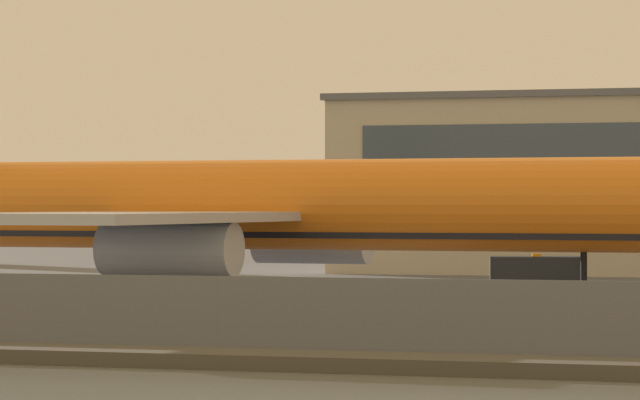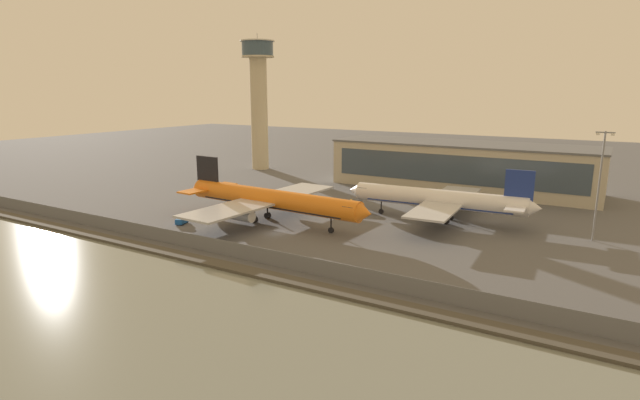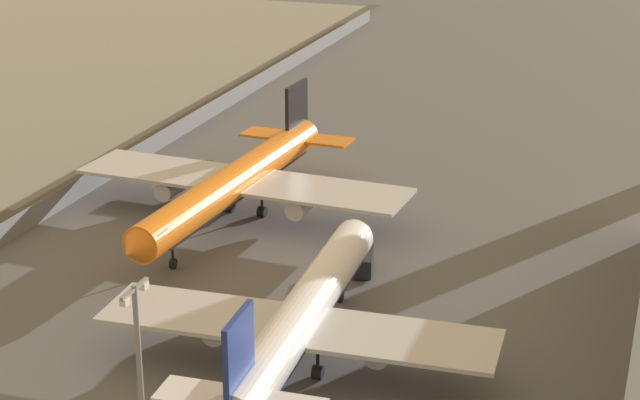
% 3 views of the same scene
% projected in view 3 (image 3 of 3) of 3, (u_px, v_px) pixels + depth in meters
% --- Properties ---
extents(ground_plane, '(500.00, 500.00, 0.00)m').
position_uv_depth(ground_plane, '(165.00, 232.00, 128.60)').
color(ground_plane, '#565659').
extents(shoreline_seawall, '(320.00, 3.00, 0.50)m').
position_uv_depth(shoreline_seawall, '(19.00, 211.00, 134.81)').
color(shoreline_seawall, '#474238').
rests_on(shoreline_seawall, ground).
extents(perimeter_fence, '(280.00, 0.10, 2.75)m').
position_uv_depth(perimeter_fence, '(49.00, 207.00, 133.05)').
color(perimeter_fence, slate).
rests_on(perimeter_fence, ground).
extents(cargo_jet_orange, '(49.32, 42.74, 13.22)m').
position_uv_depth(cargo_jet_orange, '(237.00, 181.00, 130.89)').
color(cargo_jet_orange, orange).
rests_on(cargo_jet_orange, ground).
extents(passenger_jet_white, '(42.70, 36.53, 12.65)m').
position_uv_depth(passenger_jet_white, '(301.00, 317.00, 96.37)').
color(passenger_jet_white, white).
rests_on(passenger_jet_white, ground).
extents(baggage_tug, '(2.52, 3.54, 1.80)m').
position_uv_depth(baggage_tug, '(207.00, 168.00, 149.16)').
color(baggage_tug, '#19519E').
rests_on(baggage_tug, ground).
extents(ops_van, '(5.54, 3.23, 2.48)m').
position_uv_depth(ops_van, '(363.00, 261.00, 117.26)').
color(ops_van, '#1E2328').
rests_on(ops_van, ground).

